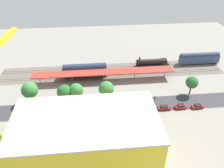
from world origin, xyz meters
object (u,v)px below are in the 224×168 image
(parked_car_1, at_px, (181,107))
(construction_building, at_px, (87,143))
(passenger_coach, at_px, (199,58))
(freight_coach_far, at_px, (85,70))
(parked_car_2, at_px, (164,108))
(street_tree_5, at_px, (30,90))
(locomotive, at_px, (153,63))
(box_truck_2, at_px, (129,118))
(traffic_light, at_px, (154,102))
(street_tree_2, at_px, (29,91))
(box_truck_1, at_px, (84,123))
(street_tree_1, at_px, (192,83))
(street_tree_3, at_px, (106,89))
(platform_canopy_near, at_px, (104,72))
(box_truck_0, at_px, (134,117))
(street_tree_4, at_px, (64,92))
(parked_car_0, at_px, (198,106))
(street_tree_0, at_px, (76,90))
(parked_car_3, at_px, (147,109))

(parked_car_1, bearing_deg, construction_building, 31.56)
(passenger_coach, height_order, parked_car_1, passenger_coach)
(freight_coach_far, xyz_separation_m, parked_car_2, (-28.96, 26.09, -2.60))
(parked_car_2, relative_size, street_tree_5, 0.55)
(locomotive, relative_size, parked_car_2, 3.37)
(box_truck_2, height_order, traffic_light, traffic_light)
(freight_coach_far, distance_m, box_truck_2, 34.63)
(locomotive, distance_m, street_tree_2, 58.66)
(box_truck_1, relative_size, street_tree_1, 1.19)
(box_truck_1, bearing_deg, passenger_coach, -145.36)
(box_truck_1, distance_m, street_tree_3, 16.93)
(freight_coach_far, bearing_deg, street_tree_3, 114.46)
(platform_canopy_near, xyz_separation_m, box_truck_2, (-6.91, 26.86, -2.69))
(platform_canopy_near, height_order, box_truck_0, platform_canopy_near)
(platform_canopy_near, xyz_separation_m, street_tree_4, (15.66, 14.10, 0.69))
(box_truck_1, bearing_deg, parked_car_1, -170.17)
(box_truck_0, bearing_deg, street_tree_4, -26.97)
(box_truck_1, relative_size, street_tree_3, 1.17)
(parked_car_2, xyz_separation_m, traffic_light, (4.46, 1.44, 4.01))
(freight_coach_far, xyz_separation_m, parked_car_1, (-35.28, 26.06, -2.58))
(locomotive, distance_m, parked_car_1, 32.79)
(construction_building, bearing_deg, box_truck_2, -131.14)
(street_tree_4, bearing_deg, platform_canopy_near, -138.00)
(parked_car_0, height_order, street_tree_0, street_tree_0)
(freight_coach_far, xyz_separation_m, street_tree_1, (-42.07, 17.55, 2.11))
(box_truck_0, distance_m, street_tree_4, 27.66)
(platform_canopy_near, xyz_separation_m, parked_car_0, (-33.52, 22.20, -3.56))
(construction_building, distance_m, street_tree_0, 29.44)
(passenger_coach, height_order, street_tree_3, street_tree_3)
(traffic_light, bearing_deg, box_truck_2, 20.91)
(box_truck_1, bearing_deg, street_tree_4, -62.33)
(street_tree_0, bearing_deg, parked_car_3, 162.11)
(freight_coach_far, height_order, street_tree_5, street_tree_5)
(construction_building, bearing_deg, box_truck_1, -84.94)
(locomotive, xyz_separation_m, parked_car_0, (-8.86, 33.11, -1.07))
(locomotive, xyz_separation_m, box_truck_1, (33.06, 38.85, -0.23))
(box_truck_1, bearing_deg, locomotive, -130.40)
(freight_coach_far, relative_size, parked_car_2, 4.13)
(street_tree_0, xyz_separation_m, street_tree_1, (-45.22, -0.60, 0.17))
(passenger_coach, height_order, freight_coach_far, freight_coach_far)
(box_truck_1, height_order, street_tree_5, street_tree_5)
(passenger_coach, distance_m, box_truck_1, 68.36)
(street_tree_3, bearing_deg, street_tree_4, 1.42)
(box_truck_2, xyz_separation_m, street_tree_5, (35.41, -14.20, 4.09))
(parked_car_1, distance_m, box_truck_2, 20.91)
(box_truck_1, bearing_deg, parked_car_2, -168.15)
(freight_coach_far, height_order, box_truck_0, freight_coach_far)
(platform_canopy_near, distance_m, freight_coach_far, 9.23)
(parked_car_3, relative_size, traffic_light, 0.56)
(parked_car_3, bearing_deg, street_tree_1, -155.37)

